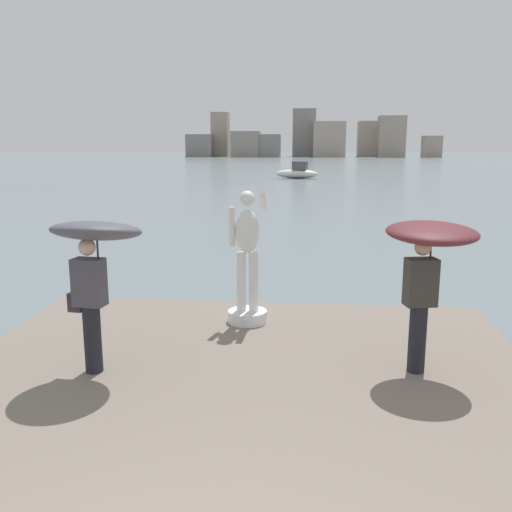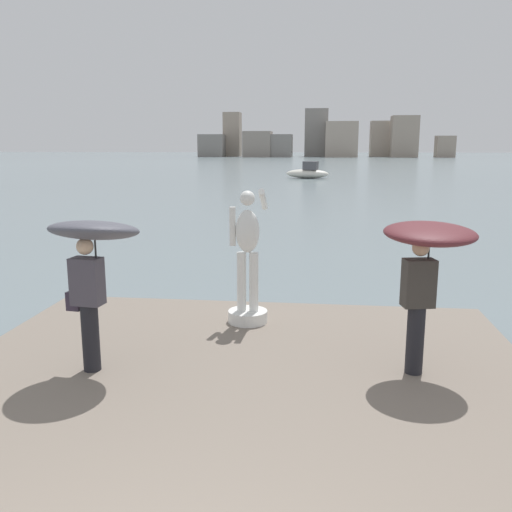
{
  "view_description": "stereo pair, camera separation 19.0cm",
  "coord_description": "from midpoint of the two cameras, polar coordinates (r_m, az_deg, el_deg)",
  "views": [
    {
      "loc": [
        0.78,
        -2.03,
        3.26
      ],
      "look_at": [
        0.0,
        6.29,
        1.55
      ],
      "focal_mm": 38.34,
      "sensor_mm": 36.0,
      "label": 1
    },
    {
      "loc": [
        0.96,
        -2.01,
        3.26
      ],
      "look_at": [
        0.0,
        6.29,
        1.55
      ],
      "focal_mm": 38.34,
      "sensor_mm": 36.0,
      "label": 2
    }
  ],
  "objects": [
    {
      "name": "boat_far",
      "position": [
        54.5,
        4.22,
        8.71
      ],
      "size": [
        4.48,
        2.4,
        1.65
      ],
      "color": "silver",
      "rests_on": "ground"
    },
    {
      "name": "onlooker_left",
      "position": [
        7.03,
        -17.24,
        0.5
      ],
      "size": [
        1.23,
        1.25,
        2.03
      ],
      "color": "black",
      "rests_on": "pier"
    },
    {
      "name": "pier",
      "position": [
        5.39,
        -5.35,
        -23.07
      ],
      "size": [
        7.61,
        10.67,
        0.4
      ],
      "primitive_type": "cube",
      "color": "slate",
      "rests_on": "ground"
    },
    {
      "name": "onlooker_right",
      "position": [
        7.05,
        16.82,
        0.39
      ],
      "size": [
        1.32,
        1.33,
        1.94
      ],
      "color": "black",
      "rests_on": "pier"
    },
    {
      "name": "ground_plane",
      "position": [
        42.16,
        4.16,
        7.09
      ],
      "size": [
        400.0,
        400.0,
        0.0
      ],
      "primitive_type": "plane",
      "color": "slate"
    },
    {
      "name": "distant_skyline",
      "position": [
        150.89,
        4.61,
        12.03
      ],
      "size": [
        67.12,
        13.75,
        12.79
      ],
      "color": "gray",
      "rests_on": "ground"
    },
    {
      "name": "statue_white_figure",
      "position": [
        8.81,
        -1.53,
        -1.48
      ],
      "size": [
        0.64,
        0.88,
        2.18
      ],
      "color": "white",
      "rests_on": "pier"
    }
  ]
}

